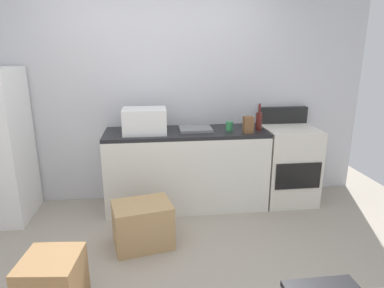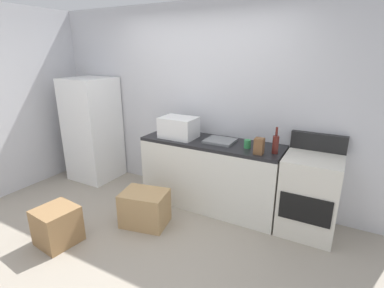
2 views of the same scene
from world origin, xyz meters
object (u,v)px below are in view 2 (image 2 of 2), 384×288
Objects in this scene: stove_oven at (310,193)px; wine_bottle at (276,144)px; coffee_mug at (247,144)px; cardboard_box_large at (57,226)px; cardboard_box_medium at (145,208)px; knife_block at (259,146)px; refrigerator at (93,129)px; microwave at (179,127)px.

wine_bottle is at bearing -169.50° from stove_oven.
coffee_mug is at bearing -176.30° from stove_oven.
cardboard_box_medium is at bearing 50.65° from cardboard_box_large.
cardboard_box_medium is at bearing -151.88° from knife_block.
refrigerator is 8.92× the size of knife_block.
wine_bottle reaches higher than cardboard_box_large.
cardboard_box_medium is (-0.04, -0.74, -0.83)m from microwave.
coffee_mug is at bearing 0.72° from microwave.
refrigerator reaches higher than coffee_mug.
stove_oven is (3.27, 0.06, -0.34)m from refrigerator.
stove_oven is 0.68m from wine_bottle.
microwave is at bearing 173.61° from knife_block.
knife_block reaches higher than coffee_mug.
knife_block is at bearing 28.12° from cardboard_box_medium.
knife_block is at bearing -6.39° from microwave.
stove_oven is 0.79m from knife_block.
stove_oven reaches higher than knife_block.
cardboard_box_medium is (-1.71, -0.80, -0.26)m from stove_oven.
refrigerator is at bearing 179.85° from microwave.
refrigerator reaches higher than knife_block.
stove_oven reaches higher than cardboard_box_medium.
coffee_mug is 0.56× the size of knife_block.
stove_oven is 1.77m from microwave.
microwave reaches higher than knife_block.
refrigerator reaches higher than cardboard_box_medium.
cardboard_box_large is at bearing -142.56° from wine_bottle.
wine_bottle reaches higher than coffee_mug.
refrigerator is 2.87m from wine_bottle.
refrigerator reaches higher than cardboard_box_large.
cardboard_box_medium is (1.56, -0.74, -0.60)m from refrigerator.
coffee_mug is at bearing 43.31° from cardboard_box_large.
knife_block is 1.52m from cardboard_box_medium.
cardboard_box_large is at bearing -136.69° from coffee_mug.
stove_oven is at bearing 0.97° from refrigerator.
knife_block is at bearing -37.82° from coffee_mug.
stove_oven is at bearing 10.50° from wine_bottle.
refrigerator is 5.35× the size of wine_bottle.
wine_bottle is at bearing -0.74° from microwave.
coffee_mug is (-0.74, -0.05, 0.48)m from stove_oven.
wine_bottle reaches higher than stove_oven.
knife_block is 0.44× the size of cardboard_box_large.
knife_block is 0.34× the size of cardboard_box_medium.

